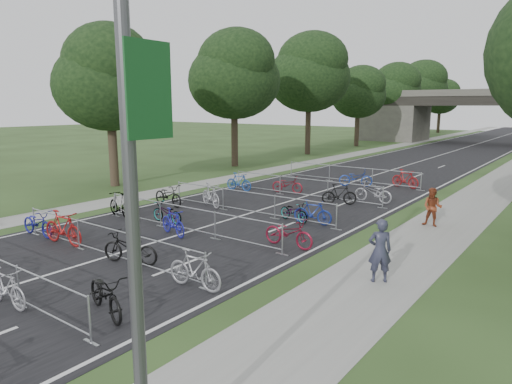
{
  "coord_description": "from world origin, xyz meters",
  "views": [
    {
      "loc": [
        12.84,
        -1.49,
        5.03
      ],
      "look_at": [
        0.44,
        15.05,
        1.1
      ],
      "focal_mm": 32.0,
      "sensor_mm": 36.0,
      "label": 1
    }
  ],
  "objects_px": {
    "lamppost": "(131,168)",
    "pedestrian_b": "(432,208)",
    "pedestrian_a": "(380,251)",
    "overpass_bridge": "(480,117)"
  },
  "relations": [
    {
      "from": "lamppost",
      "to": "pedestrian_a",
      "type": "bearing_deg",
      "value": 90.99
    },
    {
      "from": "overpass_bridge",
      "to": "pedestrian_a",
      "type": "relative_size",
      "value": 16.59
    },
    {
      "from": "overpass_bridge",
      "to": "pedestrian_a",
      "type": "bearing_deg",
      "value": -81.44
    },
    {
      "from": "lamppost",
      "to": "pedestrian_b",
      "type": "bearing_deg",
      "value": 92.7
    },
    {
      "from": "overpass_bridge",
      "to": "pedestrian_a",
      "type": "xyz_separation_m",
      "value": [
        8.18,
        -54.35,
        -2.6
      ]
    },
    {
      "from": "overpass_bridge",
      "to": "pedestrian_a",
      "type": "distance_m",
      "value": 55.02
    },
    {
      "from": "lamppost",
      "to": "pedestrian_b",
      "type": "xyz_separation_m",
      "value": [
        -0.75,
        15.89,
        -3.46
      ]
    },
    {
      "from": "pedestrian_a",
      "to": "pedestrian_b",
      "type": "height_order",
      "value": "pedestrian_a"
    },
    {
      "from": "lamppost",
      "to": "pedestrian_a",
      "type": "distance_m",
      "value": 9.28
    },
    {
      "from": "lamppost",
      "to": "pedestrian_b",
      "type": "distance_m",
      "value": 16.28
    }
  ]
}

